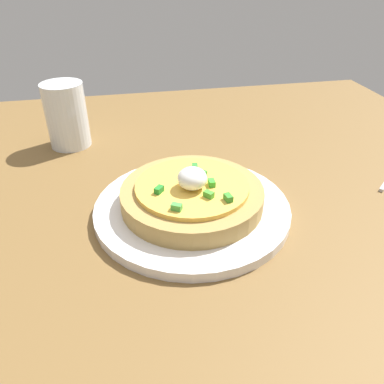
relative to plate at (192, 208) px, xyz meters
The scene contains 4 objects.
dining_table 14.05cm from the plate, 124.40° to the left, with size 129.52×85.50×3.50cm, color brown.
plate is the anchor object (origin of this frame).
pizza 2.35cm from the plate, 95.13° to the right, with size 19.48×19.48×6.13cm.
cup_near 31.96cm from the plate, 124.64° to the left, with size 7.39×7.39×11.67cm.
Camera 1 is at (-0.75, -53.92, 34.75)cm, focal length 35.48 mm.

